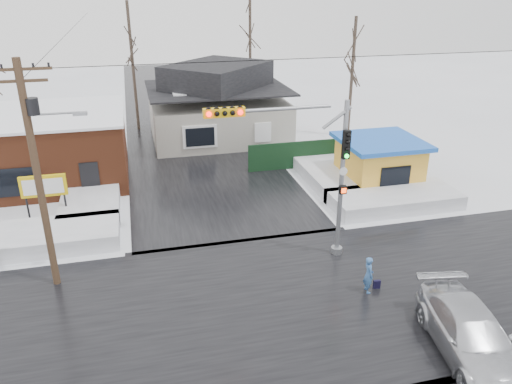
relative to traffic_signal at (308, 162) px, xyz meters
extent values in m
plane|color=white|center=(-2.43, -2.97, -4.54)|extent=(120.00, 120.00, 0.00)
cube|color=black|center=(-2.43, -2.97, -4.53)|extent=(10.00, 120.00, 0.02)
cube|color=black|center=(-2.43, -2.97, -4.53)|extent=(120.00, 10.00, 0.02)
cube|color=white|center=(-11.43, 4.03, -4.14)|extent=(7.00, 3.00, 0.80)
cube|color=white|center=(6.57, 4.03, -4.14)|extent=(7.00, 3.00, 0.80)
cube|color=white|center=(-9.43, 9.03, -4.14)|extent=(3.00, 8.00, 0.80)
cube|color=white|center=(4.57, 9.03, -4.14)|extent=(3.00, 8.00, 0.80)
cylinder|color=gray|center=(1.57, 0.03, -1.04)|extent=(0.20, 0.20, 7.00)
cylinder|color=gray|center=(1.57, 0.03, -4.39)|extent=(0.50, 0.50, 0.30)
cylinder|color=gray|center=(-1.43, 0.03, 2.26)|extent=(4.60, 0.14, 0.14)
cube|color=gold|center=(-3.43, 0.03, 2.26)|extent=(1.60, 0.28, 0.35)
sphere|color=#FF0C0C|center=(-4.03, -0.13, 2.26)|extent=(0.20, 0.20, 0.20)
sphere|color=#FF0C0C|center=(-2.83, -0.13, 2.26)|extent=(0.20, 0.20, 0.20)
cube|color=black|center=(1.57, -0.17, 0.66)|extent=(0.30, 0.22, 1.20)
sphere|color=#0CE533|center=(1.57, -0.31, 0.21)|extent=(0.18, 0.18, 0.18)
cube|color=black|center=(1.57, -0.17, -1.34)|extent=(0.30, 0.20, 0.35)
cylinder|color=#382619|center=(-10.43, 0.53, -0.04)|extent=(0.28, 0.28, 9.00)
cube|color=#382619|center=(-10.43, 0.53, 4.06)|extent=(2.20, 0.10, 0.10)
cube|color=#382619|center=(-10.43, 0.53, 3.66)|extent=(1.80, 0.10, 0.10)
cylinder|color=black|center=(-10.18, 0.53, 2.76)|extent=(0.44, 0.44, 0.60)
cylinder|color=gray|center=(-9.53, 0.53, 2.46)|extent=(1.80, 0.08, 0.08)
cube|color=gray|center=(-8.63, 0.53, 2.41)|extent=(0.50, 0.22, 0.12)
cube|color=brown|center=(-13.43, 13.03, -2.54)|extent=(12.00, 8.00, 4.00)
cube|color=white|center=(-13.43, 13.03, -0.49)|extent=(12.20, 8.20, 0.15)
cube|color=black|center=(-13.43, 9.01, -3.14)|extent=(3.00, 0.08, 1.60)
cube|color=black|center=(-9.43, 9.01, -3.44)|extent=(1.00, 0.08, 2.20)
cylinder|color=black|center=(-12.33, 6.53, -3.64)|extent=(0.10, 0.10, 1.80)
cylinder|color=black|center=(-10.53, 6.53, -3.64)|extent=(0.10, 0.10, 1.80)
cube|color=gold|center=(-11.43, 6.53, -2.54)|extent=(2.20, 0.18, 1.10)
cube|color=white|center=(-11.43, 6.42, -2.54)|extent=(1.90, 0.02, 0.80)
cube|color=#A9A498|center=(-0.43, 19.03, -3.04)|extent=(10.00, 8.00, 3.00)
cube|color=black|center=(-0.43, 19.03, -0.64)|extent=(10.40, 8.40, 0.12)
pyramid|color=black|center=(-0.43, 19.03, 0.32)|extent=(9.00, 7.00, 1.80)
cube|color=brown|center=(2.77, 20.03, 0.36)|extent=(0.70, 0.70, 1.40)
cube|color=white|center=(-2.43, 14.98, -3.14)|extent=(2.40, 0.12, 1.60)
cube|color=yellow|center=(7.07, 7.03, -3.24)|extent=(4.00, 4.00, 2.60)
cube|color=blue|center=(7.07, 7.03, -1.79)|extent=(4.60, 4.60, 0.25)
cube|color=black|center=(7.07, 5.00, -3.24)|extent=(1.80, 0.06, 1.20)
cube|color=black|center=(4.07, 11.03, -3.64)|extent=(8.00, 0.12, 1.80)
cylinder|color=#332821|center=(-6.43, 23.03, 0.46)|extent=(0.24, 0.24, 10.00)
cylinder|color=#332821|center=(3.57, 25.03, 1.46)|extent=(0.24, 0.24, 12.00)
cylinder|color=#332821|center=(9.57, 17.03, -0.04)|extent=(0.24, 0.24, 9.00)
imported|color=#38639D|center=(1.57, -3.10, -3.77)|extent=(0.40, 0.58, 1.54)
imported|color=silver|center=(3.21, -7.18, -3.76)|extent=(3.06, 5.63, 1.55)
cube|color=black|center=(2.04, -2.98, -4.36)|extent=(0.29, 0.15, 0.35)
camera|label=1|loc=(-6.76, -18.18, 6.87)|focal=35.00mm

